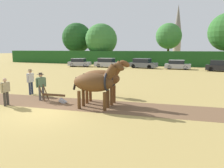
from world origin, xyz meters
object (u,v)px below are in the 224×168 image
draft_horse_lead_left (95,82)px  parked_car_center_right (220,66)px  plow (56,97)px  parked_car_far_left (79,63)px  draft_horse_lead_right (102,78)px  parked_car_center_left (143,63)px  farmer_onlooker_left (5,90)px  tree_far_left (77,38)px  church_spire (178,31)px  parked_car_left (107,63)px  tree_left (101,40)px  farmer_onlooker_right (30,79)px  tree_center_left (169,36)px  farmer_at_plow (41,84)px  farmer_beside_team (112,82)px

draft_horse_lead_left → parked_car_center_right: 25.25m
plow → parked_car_far_left: parked_car_far_left is taller
plow → draft_horse_lead_right: bearing=12.3°
parked_car_far_left → parked_car_center_left: parked_car_center_left is taller
farmer_onlooker_left → parked_car_center_left: parked_car_center_left is taller
plow → tree_far_left: bearing=112.5°
church_spire → parked_car_left: bearing=-103.4°
tree_left → draft_horse_lead_right: 35.58m
parked_car_far_left → parked_car_left: bearing=-10.1°
tree_far_left → parked_car_center_right: 31.88m
tree_left → farmer_onlooker_right: size_ratio=4.78×
parked_car_far_left → parked_car_center_left: size_ratio=0.88×
parked_car_far_left → farmer_onlooker_right: bearing=-80.6°
tree_left → tree_center_left: (13.96, 1.38, 0.54)m
tree_center_left → church_spire: church_spire is taller
parked_car_center_right → plow: bearing=-107.4°
plow → tree_center_left: bearing=80.7°
tree_center_left → farmer_at_plow: size_ratio=4.78×
tree_left → parked_car_center_left: tree_left is taller
draft_horse_lead_left → farmer_at_plow: draft_horse_lead_left is taller
tree_center_left → parked_car_left: (-8.81, -10.70, -4.84)m
tree_center_left → plow: bearing=-93.9°
farmer_onlooker_right → parked_car_left: bearing=98.4°
farmer_beside_team → farmer_onlooker_right: (-5.54, -1.30, 0.05)m
tree_far_left → farmer_at_plow: 39.07m
tree_far_left → farmer_onlooker_left: size_ratio=5.83×
plow → farmer_at_plow: farmer_at_plow is taller
parked_car_far_left → church_spire: bearing=57.0°
draft_horse_lead_left → draft_horse_lead_right: (-0.11, 1.17, 0.06)m
church_spire → farmer_at_plow: (-3.21, -59.34, -7.49)m
tree_far_left → farmer_at_plow: (17.30, -34.72, -4.63)m
farmer_beside_team → farmer_onlooker_left: (-4.68, -4.27, -0.11)m
farmer_onlooker_right → parked_car_far_left: 24.03m
farmer_onlooker_left → parked_car_far_left: (-9.60, 25.36, -0.18)m
parked_car_far_left → farmer_onlooker_left: bearing=-81.2°
tree_center_left → parked_car_center_left: (-2.80, -9.98, -4.83)m
farmer_onlooker_left → parked_car_far_left: 27.11m
draft_horse_lead_right → farmer_beside_team: (-0.11, 1.84, -0.48)m
draft_horse_lead_right → parked_car_center_left: (-3.08, 23.82, -0.72)m
tree_left → parked_car_far_left: size_ratio=2.04×
tree_center_left → draft_horse_lead_left: 35.21m
tree_far_left → parked_car_far_left: 13.95m
farmer_onlooker_left → tree_center_left: bearing=82.9°
parked_car_center_right → tree_left: bearing=164.1°
farmer_beside_team → parked_car_center_left: size_ratio=0.36×
parked_car_far_left → plow: bearing=-75.6°
tree_center_left → tree_left: bearing=-174.3°
tree_far_left → parked_car_far_left: (6.74, -11.17, -4.93)m
tree_left → parked_car_far_left: bearing=-91.0°
tree_left → parked_car_far_left: tree_left is taller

